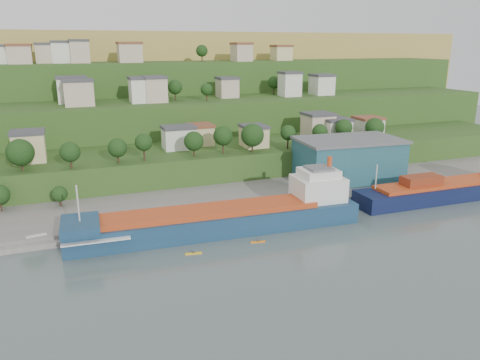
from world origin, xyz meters
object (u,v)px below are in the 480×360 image
cargo_ship_far (453,190)px  kayak_orange (258,241)px  cargo_ship_near (227,219)px  warehouse (348,159)px

cargo_ship_far → kayak_orange: size_ratio=16.73×
cargo_ship_near → kayak_orange: (4.07, -9.02, -2.55)m
cargo_ship_near → cargo_ship_far: (67.99, 0.16, -0.38)m
cargo_ship_near → warehouse: bearing=27.3°
cargo_ship_far → cargo_ship_near: bearing=-179.1°
cargo_ship_near → cargo_ship_far: cargo_ship_near is taller
warehouse → kayak_orange: warehouse is taller
cargo_ship_far → kayak_orange: bearing=-171.0°
cargo_ship_far → warehouse: (-21.20, 21.23, 6.01)m
kayak_orange → warehouse: bearing=46.6°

